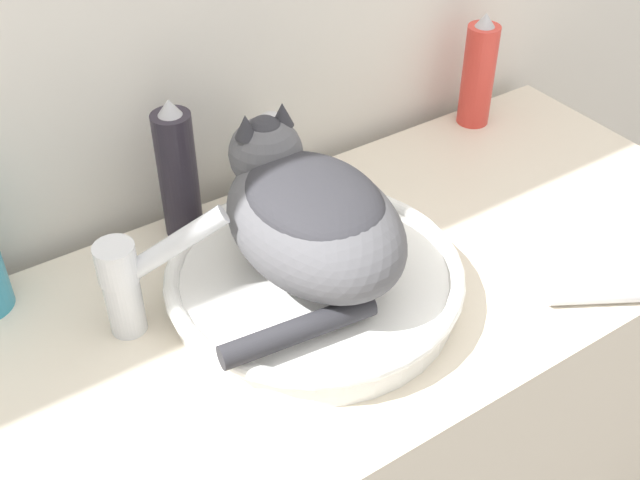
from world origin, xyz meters
TOP-DOWN VIEW (x-y plane):
  - vanity_counter at (0.00, 0.26)m, footprint 1.20×0.51m
  - sink_basin at (-0.04, 0.25)m, footprint 0.37×0.37m
  - cat at (-0.04, 0.26)m, footprint 0.27×0.29m
  - faucet at (-0.24, 0.33)m, footprint 0.15×0.08m
  - hairspray_can_black at (-0.11, 0.47)m, footprint 0.05×0.05m
  - deodorant_stick at (0.03, 0.47)m, footprint 0.05×0.05m
  - spray_bottle_trigger at (0.43, 0.47)m, footprint 0.05×0.05m
  - cream_tube at (0.26, 0.04)m, footprint 0.15×0.10m

SIDE VIEW (x-z plane):
  - vanity_counter at x=0.00m, z-range 0.00..0.80m
  - cream_tube at x=0.26m, z-range 0.80..0.83m
  - sink_basin at x=-0.04m, z-range 0.80..0.86m
  - deodorant_stick at x=0.03m, z-range 0.80..0.94m
  - faucet at x=-0.24m, z-range 0.80..0.96m
  - spray_bottle_trigger at x=0.43m, z-range 0.79..0.99m
  - hairspray_can_black at x=-0.11m, z-range 0.79..1.00m
  - cat at x=-0.04m, z-range 0.85..1.02m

